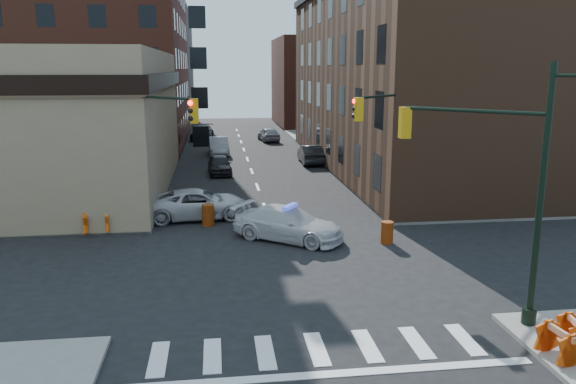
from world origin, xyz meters
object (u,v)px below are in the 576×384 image
object	(u,v)px
barricade_se_a	(574,333)
barricade_nw_a	(95,222)
parked_car_enear	(310,154)
parked_car_wfar	(219,146)
pickup	(199,204)
barrel_bank	(208,215)
parked_car_wnear	(220,165)
barrel_road	(387,233)
pedestrian_b	(74,202)
pedestrian_a	(132,204)
police_car	(288,224)

from	to	relation	value
barricade_se_a	barricade_nw_a	size ratio (longest dim) A/B	0.81
parked_car_enear	parked_car_wfar	bearing A→B (deg)	-36.95
pickup	parked_car_enear	xyz separation A→B (m)	(8.93, 16.74, 0.01)
barricade_nw_a	barrel_bank	bearing A→B (deg)	-1.57
parked_car_wnear	barrel_road	distance (m)	19.97
parked_car_wnear	parked_car_enear	world-z (taller)	parked_car_enear
barrel_road	parked_car_enear	bearing A→B (deg)	89.51
parked_car_wnear	barricade_nw_a	distance (m)	16.65
pickup	barricade_se_a	xyz separation A→B (m)	(11.02, -16.11, -0.23)
barrel_road	barricade_nw_a	bearing A→B (deg)	167.47
pedestrian_b	barricade_se_a	world-z (taller)	pedestrian_b
pickup	pedestrian_a	size ratio (longest dim) A/B	3.27
police_car	barrel_road	bearing A→B (deg)	-69.92
barrel_road	barricade_se_a	world-z (taller)	barrel_road
barrel_road	pickup	bearing A→B (deg)	147.21
pedestrian_b	barrel_bank	distance (m)	7.29
parked_car_wnear	barrel_road	bearing A→B (deg)	-70.95
pedestrian_a	pedestrian_b	size ratio (longest dim) A/B	1.00
pickup	barricade_nw_a	distance (m)	5.55
pedestrian_a	barrel_road	distance (m)	13.20
pedestrian_b	barrel_road	bearing A→B (deg)	-40.32
police_car	pedestrian_b	distance (m)	11.82
parked_car_wnear	pedestrian_b	distance (m)	14.80
parked_car_wnear	pedestrian_b	bearing A→B (deg)	-124.70
police_car	parked_car_enear	size ratio (longest dim) A/B	1.12
pedestrian_b	parked_car_wnear	bearing A→B (deg)	39.17
police_car	parked_car_wfar	world-z (taller)	parked_car_wfar
police_car	barrel_bank	xyz separation A→B (m)	(-3.78, 2.93, -0.22)
police_car	parked_car_wfar	xyz separation A→B (m)	(-3.04, 27.18, 0.03)
pedestrian_b	barrel_road	world-z (taller)	pedestrian_b
barrel_road	parked_car_wfar	bearing A→B (deg)	104.83
parked_car_wnear	barrel_bank	xyz separation A→B (m)	(-0.73, -14.43, -0.16)
police_car	pickup	xyz separation A→B (m)	(-4.29, 4.48, 0.01)
pickup	barrel_road	distance (m)	10.40
pedestrian_a	pedestrian_b	bearing A→B (deg)	163.20
police_car	pedestrian_b	bearing A→B (deg)	100.73
police_car	parked_car_wfar	distance (m)	27.35
parked_car_wnear	barricade_nw_a	bearing A→B (deg)	-114.65
parked_car_enear	pedestrian_a	world-z (taller)	pedestrian_a
pickup	barricade_se_a	size ratio (longest dim) A/B	5.24
police_car	barrel_road	distance (m)	4.61
pedestrian_a	barricade_nw_a	xyz separation A→B (m)	(-1.49, -2.11, -0.37)
pedestrian_b	barricade_se_a	distance (m)	24.03
barricade_se_a	barricade_nw_a	world-z (taller)	barricade_nw_a
barrel_road	police_car	bearing A→B (deg)	165.56
pedestrian_b	barricade_nw_a	distance (m)	3.34
pedestrian_b	barricade_se_a	bearing A→B (deg)	-62.20
police_car	parked_car_wfar	size ratio (longest dim) A/B	1.09
barrel_bank	pedestrian_b	bearing A→B (deg)	165.34
parked_car_wfar	police_car	bearing A→B (deg)	-86.58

